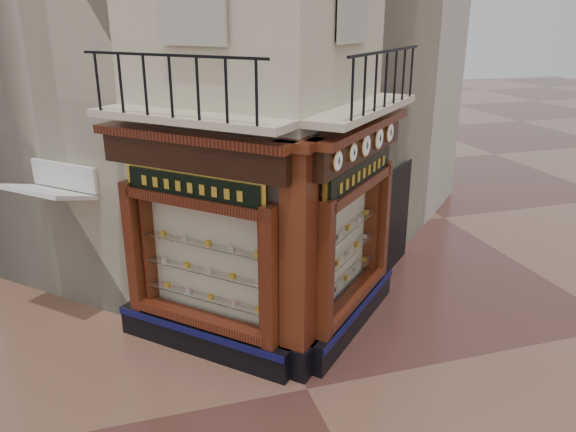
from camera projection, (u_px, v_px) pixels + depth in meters
name	position (u px, v px, depth m)	size (l,w,h in m)	color
ground	(307.00, 389.00, 9.05)	(80.00, 80.00, 0.00)	#462620
main_building	(222.00, 1.00, 12.57)	(8.00, 8.00, 12.00)	#C0B096
neighbour_left	(108.00, 23.00, 14.29)	(8.00, 8.00, 11.00)	#B3AC9C
neighbour_right	(293.00, 23.00, 15.65)	(8.00, 8.00, 11.00)	#B3AC9C
shopfront_left	(199.00, 250.00, 9.41)	(2.86, 2.86, 3.98)	black
shopfront_right	(354.00, 232.00, 10.18)	(2.86, 2.86, 3.98)	black
corner_pilaster	(298.00, 267.00, 8.84)	(0.85, 0.85, 3.98)	black
balcony	(280.00, 113.00, 8.97)	(5.94, 2.97, 1.03)	#C0B096
clock_a	(337.00, 161.00, 8.44)	(0.27, 0.27, 0.33)	gold
clock_b	(352.00, 152.00, 8.95)	(0.26, 0.26, 0.31)	gold
clock_c	(365.00, 145.00, 9.44)	(0.31, 0.31, 0.39)	gold
clock_d	(378.00, 138.00, 9.99)	(0.32, 0.32, 0.40)	gold
clock_e	(389.00, 132.00, 10.49)	(0.30, 0.30, 0.37)	gold
awning	(65.00, 315.00, 11.30)	(1.67, 1.00, 0.08)	silver
signboard_left	(192.00, 187.00, 8.97)	(1.97, 1.97, 0.53)	gold
signboard_right	(360.00, 173.00, 9.77)	(2.15, 2.15, 0.58)	gold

